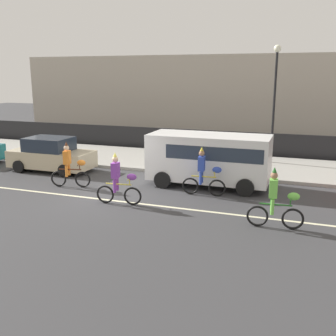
{
  "coord_description": "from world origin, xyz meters",
  "views": [
    {
      "loc": [
        6.86,
        -13.04,
        4.62
      ],
      "look_at": [
        1.85,
        1.2,
        1.0
      ],
      "focal_mm": 42.0,
      "sensor_mm": 36.0,
      "label": 1
    }
  ],
  "objects_px": {
    "parade_cyclist_orange": "(70,167)",
    "parade_cyclist_cobalt": "(204,174)",
    "parade_cyclist_lime": "(276,202)",
    "parked_car_beige": "(51,155)",
    "street_lamp_post": "(275,87)",
    "parade_cyclist_purple": "(119,182)",
    "parked_van_white": "(211,156)"
  },
  "relations": [
    {
      "from": "parade_cyclist_lime",
      "to": "street_lamp_post",
      "type": "height_order",
      "value": "street_lamp_post"
    },
    {
      "from": "parked_van_white",
      "to": "street_lamp_post",
      "type": "height_order",
      "value": "street_lamp_post"
    },
    {
      "from": "parade_cyclist_cobalt",
      "to": "street_lamp_post",
      "type": "distance_m",
      "value": 7.29
    },
    {
      "from": "parade_cyclist_orange",
      "to": "parked_van_white",
      "type": "distance_m",
      "value": 5.87
    },
    {
      "from": "street_lamp_post",
      "to": "parade_cyclist_lime",
      "type": "bearing_deg",
      "value": -83.98
    },
    {
      "from": "parade_cyclist_lime",
      "to": "parked_car_beige",
      "type": "xyz_separation_m",
      "value": [
        -10.93,
        3.97,
        -0.06
      ]
    },
    {
      "from": "parade_cyclist_lime",
      "to": "parade_cyclist_cobalt",
      "type": "bearing_deg",
      "value": 138.91
    },
    {
      "from": "parade_cyclist_cobalt",
      "to": "parade_cyclist_lime",
      "type": "bearing_deg",
      "value": -41.09
    },
    {
      "from": "parade_cyclist_orange",
      "to": "parked_van_white",
      "type": "bearing_deg",
      "value": 21.13
    },
    {
      "from": "parade_cyclist_purple",
      "to": "parked_car_beige",
      "type": "height_order",
      "value": "parade_cyclist_purple"
    },
    {
      "from": "parade_cyclist_orange",
      "to": "parade_cyclist_lime",
      "type": "relative_size",
      "value": 1.0
    },
    {
      "from": "parked_van_white",
      "to": "parked_car_beige",
      "type": "height_order",
      "value": "parked_van_white"
    },
    {
      "from": "parade_cyclist_purple",
      "to": "parked_car_beige",
      "type": "bearing_deg",
      "value": 147.01
    },
    {
      "from": "parade_cyclist_cobalt",
      "to": "parked_car_beige",
      "type": "xyz_separation_m",
      "value": [
        -8.03,
        1.44,
        -0.06
      ]
    },
    {
      "from": "parade_cyclist_purple",
      "to": "parked_van_white",
      "type": "height_order",
      "value": "parked_van_white"
    },
    {
      "from": "parade_cyclist_cobalt",
      "to": "parade_cyclist_orange",
      "type": "bearing_deg",
      "value": -172.76
    },
    {
      "from": "parade_cyclist_orange",
      "to": "parked_car_beige",
      "type": "distance_m",
      "value": 3.28
    },
    {
      "from": "parade_cyclist_cobalt",
      "to": "parked_car_beige",
      "type": "height_order",
      "value": "parade_cyclist_cobalt"
    },
    {
      "from": "parade_cyclist_purple",
      "to": "street_lamp_post",
      "type": "bearing_deg",
      "value": 61.04
    },
    {
      "from": "parade_cyclist_orange",
      "to": "parade_cyclist_lime",
      "type": "distance_m",
      "value": 8.65
    },
    {
      "from": "parade_cyclist_cobalt",
      "to": "street_lamp_post",
      "type": "xyz_separation_m",
      "value": [
        1.97,
        6.27,
        3.15
      ]
    },
    {
      "from": "parked_van_white",
      "to": "parade_cyclist_cobalt",
      "type": "bearing_deg",
      "value": -86.19
    },
    {
      "from": "parked_car_beige",
      "to": "street_lamp_post",
      "type": "bearing_deg",
      "value": 25.79
    },
    {
      "from": "parade_cyclist_orange",
      "to": "parade_cyclist_cobalt",
      "type": "xyz_separation_m",
      "value": [
        5.55,
        0.71,
        0.0
      ]
    },
    {
      "from": "street_lamp_post",
      "to": "parked_car_beige",
      "type": "bearing_deg",
      "value": -154.21
    },
    {
      "from": "street_lamp_post",
      "to": "parade_cyclist_purple",
      "type": "bearing_deg",
      "value": -118.96
    },
    {
      "from": "parade_cyclist_cobalt",
      "to": "parade_cyclist_lime",
      "type": "xyz_separation_m",
      "value": [
        2.9,
        -2.53,
        0.0
      ]
    },
    {
      "from": "parade_cyclist_orange",
      "to": "parade_cyclist_purple",
      "type": "height_order",
      "value": "same"
    },
    {
      "from": "parade_cyclist_purple",
      "to": "parked_car_beige",
      "type": "distance_m",
      "value": 6.43
    },
    {
      "from": "parade_cyclist_purple",
      "to": "parade_cyclist_lime",
      "type": "relative_size",
      "value": 1.0
    },
    {
      "from": "parade_cyclist_purple",
      "to": "street_lamp_post",
      "type": "distance_m",
      "value": 10.03
    },
    {
      "from": "parade_cyclist_orange",
      "to": "parade_cyclist_cobalt",
      "type": "height_order",
      "value": "same"
    }
  ]
}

